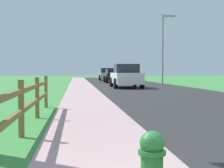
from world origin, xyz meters
The scene contains 9 objects.
ground_plane centered at (0.00, 25.00, 0.00)m, with size 120.00×120.00×0.00m, color #408C41.
road_asphalt centered at (3.50, 27.00, 0.00)m, with size 7.00×66.00×0.01m, color #2B2B2B.
curb_concrete centered at (-3.00, 27.00, 0.00)m, with size 6.00×66.00×0.01m, color #BF9A9A.
grass_verge centered at (-4.50, 27.00, 0.01)m, with size 5.00×66.00×0.00m, color #408C41.
rail_fence centered at (-2.38, 4.33, 0.61)m, with size 0.11×10.12×1.05m.
parked_suv_white centered at (2.19, 22.25, 0.83)m, with size 2.07×4.93×1.69m.
parked_car_black centered at (2.54, 32.80, 0.71)m, with size 2.07×4.63×1.37m.
parked_car_silver centered at (2.55, 41.56, 0.80)m, with size 2.13×4.99×1.57m.
street_lamp centered at (6.28, 27.07, 3.67)m, with size 1.17×0.20×6.15m.
Camera 1 is at (-1.39, -1.83, 1.20)m, focal length 53.99 mm.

